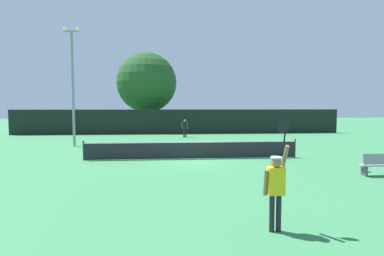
{
  "coord_description": "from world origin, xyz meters",
  "views": [
    {
      "loc": [
        -1.41,
        -16.8,
        2.88
      ],
      "look_at": [
        0.32,
        4.03,
        1.43
      ],
      "focal_mm": 28.86,
      "sensor_mm": 36.0,
      "label": 1
    }
  ],
  "objects_px": {
    "player_serving": "(276,182)",
    "player_receiving": "(185,127)",
    "tennis_ball": "(159,150)",
    "large_tree": "(147,83)",
    "spare_racket": "(364,171)",
    "light_pole": "(73,80)",
    "parked_car_near": "(221,122)",
    "courtside_bench": "(381,164)"
  },
  "relations": [
    {
      "from": "tennis_ball",
      "to": "light_pole",
      "type": "distance_m",
      "value": 8.26
    },
    {
      "from": "spare_racket",
      "to": "light_pole",
      "type": "bearing_deg",
      "value": 147.29
    },
    {
      "from": "player_serving",
      "to": "player_receiving",
      "type": "xyz_separation_m",
      "value": [
        -0.78,
        22.01,
        -0.15
      ]
    },
    {
      "from": "player_serving",
      "to": "parked_car_near",
      "type": "height_order",
      "value": "player_serving"
    },
    {
      "from": "spare_racket",
      "to": "player_serving",
      "type": "bearing_deg",
      "value": -135.56
    },
    {
      "from": "player_serving",
      "to": "player_receiving",
      "type": "distance_m",
      "value": 22.02
    },
    {
      "from": "player_serving",
      "to": "player_receiving",
      "type": "bearing_deg",
      "value": 92.04
    },
    {
      "from": "light_pole",
      "to": "large_tree",
      "type": "bearing_deg",
      "value": 72.84
    },
    {
      "from": "spare_racket",
      "to": "light_pole",
      "type": "xyz_separation_m",
      "value": [
        -15.47,
        9.94,
        4.79
      ]
    },
    {
      "from": "courtside_bench",
      "to": "parked_car_near",
      "type": "relative_size",
      "value": 0.42
    },
    {
      "from": "spare_racket",
      "to": "parked_car_near",
      "type": "xyz_separation_m",
      "value": [
        -1.44,
        28.08,
        0.76
      ]
    },
    {
      "from": "spare_racket",
      "to": "courtside_bench",
      "type": "bearing_deg",
      "value": -83.8
    },
    {
      "from": "tennis_ball",
      "to": "light_pole",
      "type": "height_order",
      "value": "light_pole"
    },
    {
      "from": "player_serving",
      "to": "courtside_bench",
      "type": "bearing_deg",
      "value": 39.08
    },
    {
      "from": "player_serving",
      "to": "large_tree",
      "type": "height_order",
      "value": "large_tree"
    },
    {
      "from": "tennis_ball",
      "to": "parked_car_near",
      "type": "relative_size",
      "value": 0.02
    },
    {
      "from": "player_receiving",
      "to": "light_pole",
      "type": "distance_m",
      "value": 10.93
    },
    {
      "from": "player_serving",
      "to": "light_pole",
      "type": "distance_m",
      "value": 18.9
    },
    {
      "from": "player_receiving",
      "to": "courtside_bench",
      "type": "bearing_deg",
      "value": 113.15
    },
    {
      "from": "light_pole",
      "to": "tennis_ball",
      "type": "bearing_deg",
      "value": -23.68
    },
    {
      "from": "large_tree",
      "to": "player_receiving",
      "type": "bearing_deg",
      "value": -64.05
    },
    {
      "from": "tennis_ball",
      "to": "parked_car_near",
      "type": "height_order",
      "value": "parked_car_near"
    },
    {
      "from": "player_receiving",
      "to": "player_serving",
      "type": "bearing_deg",
      "value": 92.04
    },
    {
      "from": "player_receiving",
      "to": "courtside_bench",
      "type": "xyz_separation_m",
      "value": [
        7.19,
        -16.8,
        -0.53
      ]
    },
    {
      "from": "player_serving",
      "to": "large_tree",
      "type": "distance_m",
      "value": 30.98
    },
    {
      "from": "player_receiving",
      "to": "spare_racket",
      "type": "xyz_separation_m",
      "value": [
        7.08,
        -15.83,
        -0.99
      ]
    },
    {
      "from": "large_tree",
      "to": "courtside_bench",
      "type": "bearing_deg",
      "value": -65.91
    },
    {
      "from": "tennis_ball",
      "to": "courtside_bench",
      "type": "bearing_deg",
      "value": -41.09
    },
    {
      "from": "spare_racket",
      "to": "parked_car_near",
      "type": "bearing_deg",
      "value": 92.94
    },
    {
      "from": "courtside_bench",
      "to": "light_pole",
      "type": "bearing_deg",
      "value": 144.99
    },
    {
      "from": "courtside_bench",
      "to": "player_serving",
      "type": "bearing_deg",
      "value": -140.92
    },
    {
      "from": "spare_racket",
      "to": "large_tree",
      "type": "bearing_deg",
      "value": 114.74
    },
    {
      "from": "player_receiving",
      "to": "light_pole",
      "type": "height_order",
      "value": "light_pole"
    },
    {
      "from": "player_receiving",
      "to": "large_tree",
      "type": "distance_m",
      "value": 10.33
    },
    {
      "from": "player_receiving",
      "to": "parked_car_near",
      "type": "xyz_separation_m",
      "value": [
        5.64,
        12.25,
        -0.23
      ]
    },
    {
      "from": "spare_racket",
      "to": "courtside_bench",
      "type": "xyz_separation_m",
      "value": [
        0.11,
        -0.98,
        0.46
      ]
    },
    {
      "from": "tennis_ball",
      "to": "large_tree",
      "type": "relative_size",
      "value": 0.01
    },
    {
      "from": "large_tree",
      "to": "parked_car_near",
      "type": "xyz_separation_m",
      "value": [
        9.66,
        3.99,
        -4.94
      ]
    },
    {
      "from": "player_receiving",
      "to": "parked_car_near",
      "type": "relative_size",
      "value": 0.38
    },
    {
      "from": "player_serving",
      "to": "courtside_bench",
      "type": "relative_size",
      "value": 1.45
    },
    {
      "from": "tennis_ball",
      "to": "large_tree",
      "type": "bearing_deg",
      "value": 96.09
    },
    {
      "from": "large_tree",
      "to": "parked_car_near",
      "type": "height_order",
      "value": "large_tree"
    }
  ]
}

